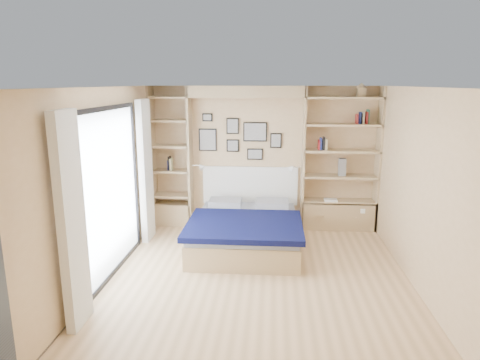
{
  "coord_description": "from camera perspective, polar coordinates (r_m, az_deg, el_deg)",
  "views": [
    {
      "loc": [
        0.18,
        -5.33,
        2.55
      ],
      "look_at": [
        -0.32,
        0.9,
        1.12
      ],
      "focal_mm": 32.0,
      "sensor_mm": 36.0,
      "label": 1
    }
  ],
  "objects": [
    {
      "name": "bed",
      "position": [
        6.81,
        0.79,
        -6.68
      ],
      "size": [
        1.72,
        2.24,
        1.07
      ],
      "color": "tan",
      "rests_on": "ground"
    },
    {
      "name": "ground",
      "position": [
        5.92,
        2.42,
        -12.7
      ],
      "size": [
        4.5,
        4.5,
        0.0
      ],
      "primitive_type": "plane",
      "color": "#E3B987",
      "rests_on": "ground"
    },
    {
      "name": "deck_chair",
      "position": [
        7.51,
        -18.36,
        -4.35
      ],
      "size": [
        0.78,
        0.98,
        0.87
      ],
      "rotation": [
        0.0,
        0.0,
        -0.35
      ],
      "color": "tan",
      "rests_on": "ground"
    },
    {
      "name": "photo_gallery",
      "position": [
        7.64,
        -0.24,
        5.75
      ],
      "size": [
        1.48,
        0.02,
        0.82
      ],
      "color": "black",
      "rests_on": "ground"
    },
    {
      "name": "room_shell",
      "position": [
        7.04,
        -0.18,
        0.77
      ],
      "size": [
        4.5,
        4.5,
        4.5
      ],
      "color": "#DDB98A",
      "rests_on": "ground"
    },
    {
      "name": "shelf_decor",
      "position": [
        7.51,
        11.42,
        6.04
      ],
      "size": [
        3.47,
        0.23,
        2.03
      ],
      "color": "#A51E1E",
      "rests_on": "ground"
    },
    {
      "name": "reading_lamps",
      "position": [
        7.49,
        0.78,
        1.7
      ],
      "size": [
        1.92,
        0.12,
        0.15
      ],
      "color": "silver",
      "rests_on": "ground"
    },
    {
      "name": "deck",
      "position": [
        7.02,
        -28.97,
        -10.16
      ],
      "size": [
        3.2,
        4.0,
        0.05
      ],
      "primitive_type": "cube",
      "color": "brown",
      "rests_on": "ground"
    }
  ]
}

